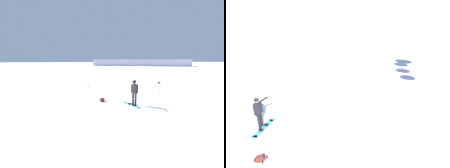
% 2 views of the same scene
% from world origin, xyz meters
% --- Properties ---
extents(ground_plane, '(300.00, 300.00, 0.00)m').
position_xyz_m(ground_plane, '(0.00, 0.00, 0.00)').
color(ground_plane, white).
extents(snowboarder, '(0.58, 0.69, 1.70)m').
position_xyz_m(snowboarder, '(-0.23, 0.07, 1.02)').
color(snowboarder, black).
rests_on(snowboarder, ground_plane).
extents(snowboard, '(0.82, 1.63, 0.10)m').
position_xyz_m(snowboard, '(-0.06, 0.10, 0.02)').
color(snowboard, teal).
rests_on(snowboard, ground_plane).
extents(gear_bag_large, '(0.56, 0.67, 0.25)m').
position_xyz_m(gear_bag_large, '(1.73, -1.20, 0.13)').
color(gear_bag_large, '#4C1E19').
rests_on(gear_bag_large, ground_plane).
extents(camera_tripod, '(0.52, 0.52, 1.32)m').
position_xyz_m(camera_tripod, '(-2.58, -1.19, 0.95)').
color(camera_tripod, '#262628').
rests_on(camera_tripod, ground_plane).
extents(ski_poles, '(0.35, 0.37, 1.17)m').
position_xyz_m(ski_poles, '(2.81, -1.61, 0.77)').
color(ski_poles, gray).
rests_on(ski_poles, ground_plane).
extents(distant_ridge, '(42.75, 22.99, 2.98)m').
position_xyz_m(distant_ridge, '(-22.71, -58.26, 1.49)').
color(distant_ridge, '#AFABBE').
rests_on(distant_ridge, ground_plane).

